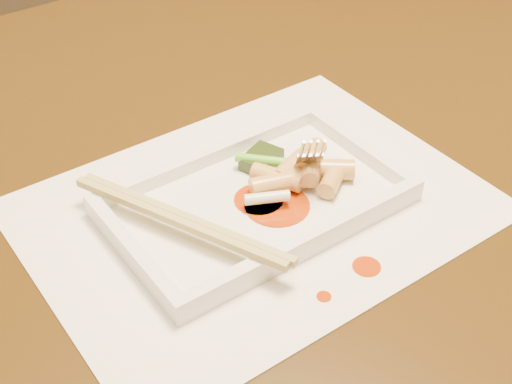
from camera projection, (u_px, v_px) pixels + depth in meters
table at (195, 252)px, 0.75m from camera, size 1.40×0.90×0.75m
placemat at (256, 208)px, 0.65m from camera, size 0.40×0.30×0.00m
sauce_splatter_a at (367, 267)px, 0.59m from camera, size 0.02×0.02×0.00m
sauce_splatter_b at (324, 296)px, 0.56m from camera, size 0.01×0.01×0.00m
plate_base at (256, 204)px, 0.64m from camera, size 0.26×0.16×0.01m
plate_rim_far at (211, 155)px, 0.68m from camera, size 0.26×0.01×0.01m
plate_rim_near at (308, 240)px, 0.59m from camera, size 0.26×0.01×0.01m
plate_rim_left at (133, 251)px, 0.58m from camera, size 0.01×0.14×0.01m
plate_rim_right at (359, 148)px, 0.69m from camera, size 0.01×0.14×0.01m
veg_piece at (261, 159)px, 0.68m from camera, size 0.05×0.04×0.01m
scallion_white at (267, 198)px, 0.63m from camera, size 0.04×0.03×0.01m
scallion_green at (280, 162)px, 0.67m from camera, size 0.07×0.07×0.01m
chopstick_a at (176, 221)px, 0.59m from camera, size 0.09×0.20×0.01m
chopstick_b at (184, 217)px, 0.60m from camera, size 0.09×0.20×0.01m
fork at (308, 98)px, 0.64m from camera, size 0.09×0.10×0.14m
sauce_blob_0 at (277, 205)px, 0.64m from camera, size 0.06×0.06×0.00m
sauce_blob_1 at (259, 200)px, 0.64m from camera, size 0.05×0.05×0.00m
rice_cake_0 at (292, 168)px, 0.66m from camera, size 0.05×0.03×0.02m
rice_cake_1 at (328, 169)px, 0.66m from camera, size 0.05×0.05×0.02m
rice_cake_2 at (310, 158)px, 0.66m from camera, size 0.05×0.04×0.02m
rice_cake_3 at (278, 183)px, 0.64m from camera, size 0.05×0.03×0.02m
rice_cake_4 at (333, 179)px, 0.65m from camera, size 0.04×0.04×0.02m
rice_cake_5 at (310, 165)px, 0.66m from camera, size 0.04×0.05×0.02m
rice_cake_6 at (277, 177)px, 0.65m from camera, size 0.04×0.05×0.02m
rice_cake_7 at (305, 165)px, 0.67m from camera, size 0.05×0.04×0.02m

